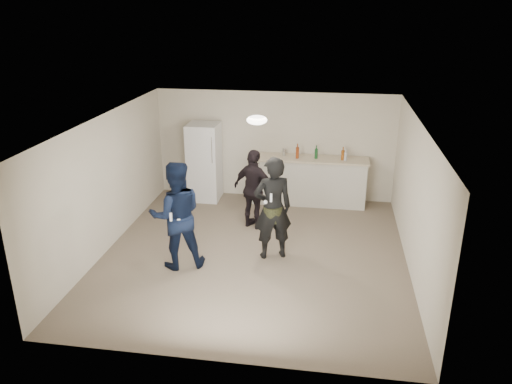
# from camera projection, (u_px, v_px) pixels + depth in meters

# --- Properties ---
(floor) EXTENTS (6.00, 6.00, 0.00)m
(floor) POSITION_uv_depth(u_px,v_px,m) (254.00, 254.00, 9.24)
(floor) COLOR #6B5B4C
(floor) RESTS_ON ground
(ceiling) EXTENTS (6.00, 6.00, 0.00)m
(ceiling) POSITION_uv_depth(u_px,v_px,m) (254.00, 121.00, 8.35)
(ceiling) COLOR silver
(ceiling) RESTS_ON wall_back
(wall_back) EXTENTS (6.00, 0.00, 6.00)m
(wall_back) POSITION_uv_depth(u_px,v_px,m) (275.00, 146.00, 11.56)
(wall_back) COLOR beige
(wall_back) RESTS_ON floor
(wall_front) EXTENTS (6.00, 0.00, 6.00)m
(wall_front) POSITION_uv_depth(u_px,v_px,m) (215.00, 277.00, 6.02)
(wall_front) COLOR beige
(wall_front) RESTS_ON floor
(wall_left) EXTENTS (0.00, 6.00, 6.00)m
(wall_left) POSITION_uv_depth(u_px,v_px,m) (107.00, 183.00, 9.19)
(wall_left) COLOR beige
(wall_left) RESTS_ON floor
(wall_right) EXTENTS (0.00, 6.00, 6.00)m
(wall_right) POSITION_uv_depth(u_px,v_px,m) (415.00, 200.00, 8.40)
(wall_right) COLOR beige
(wall_right) RESTS_ON floor
(counter) EXTENTS (2.60, 0.56, 1.05)m
(counter) POSITION_uv_depth(u_px,v_px,m) (308.00, 182.00, 11.40)
(counter) COLOR beige
(counter) RESTS_ON floor
(counter_top) EXTENTS (2.68, 0.64, 0.04)m
(counter_top) POSITION_uv_depth(u_px,v_px,m) (309.00, 159.00, 11.20)
(counter_top) COLOR beige
(counter_top) RESTS_ON counter
(fridge) EXTENTS (0.70, 0.70, 1.80)m
(fridge) POSITION_uv_depth(u_px,v_px,m) (204.00, 162.00, 11.54)
(fridge) COLOR white
(fridge) RESTS_ON floor
(fridge_handle) EXTENTS (0.02, 0.02, 0.60)m
(fridge_handle) POSITION_uv_depth(u_px,v_px,m) (212.00, 150.00, 11.02)
(fridge_handle) COLOR white
(fridge_handle) RESTS_ON fridge
(ceiling_dome) EXTENTS (0.36, 0.36, 0.16)m
(ceiling_dome) POSITION_uv_depth(u_px,v_px,m) (257.00, 120.00, 8.64)
(ceiling_dome) COLOR white
(ceiling_dome) RESTS_ON ceiling
(shaker) EXTENTS (0.08, 0.08, 0.17)m
(shaker) POSITION_uv_depth(u_px,v_px,m) (284.00, 152.00, 11.33)
(shaker) COLOR silver
(shaker) RESTS_ON counter_top
(man) EXTENTS (1.13, 1.01, 1.91)m
(man) POSITION_uv_depth(u_px,v_px,m) (176.00, 215.00, 8.51)
(man) COLOR #0F1E40
(man) RESTS_ON floor
(woman) EXTENTS (0.81, 0.67, 1.90)m
(woman) POSITION_uv_depth(u_px,v_px,m) (273.00, 208.00, 8.81)
(woman) COLOR black
(woman) RESTS_ON floor
(camo_shorts) EXTENTS (0.34, 0.34, 0.28)m
(camo_shorts) POSITION_uv_depth(u_px,v_px,m) (273.00, 213.00, 8.85)
(camo_shorts) COLOR #343B1B
(camo_shorts) RESTS_ON woman
(spectator) EXTENTS (1.05, 0.79, 1.65)m
(spectator) POSITION_uv_depth(u_px,v_px,m) (254.00, 189.00, 10.06)
(spectator) COLOR black
(spectator) RESTS_ON floor
(remote_man) EXTENTS (0.04, 0.04, 0.15)m
(remote_man) POSITION_uv_depth(u_px,v_px,m) (171.00, 217.00, 8.21)
(remote_man) COLOR white
(remote_man) RESTS_ON man
(nunchuk_man) EXTENTS (0.07, 0.07, 0.07)m
(nunchuk_man) POSITION_uv_depth(u_px,v_px,m) (179.00, 220.00, 8.25)
(nunchuk_man) COLOR white
(nunchuk_man) RESTS_ON man
(remote_woman) EXTENTS (0.04, 0.04, 0.15)m
(remote_woman) POSITION_uv_depth(u_px,v_px,m) (271.00, 198.00, 8.48)
(remote_woman) COLOR white
(remote_woman) RESTS_ON woman
(nunchuk_woman) EXTENTS (0.07, 0.07, 0.07)m
(nunchuk_woman) POSITION_uv_depth(u_px,v_px,m) (266.00, 202.00, 8.55)
(nunchuk_woman) COLOR white
(nunchuk_woman) RESTS_ON woman
(bottle_cluster) EXTENTS (1.13, 0.13, 0.25)m
(bottle_cluster) POSITION_uv_depth(u_px,v_px,m) (323.00, 154.00, 11.07)
(bottle_cluster) COLOR #924A15
(bottle_cluster) RESTS_ON counter_top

